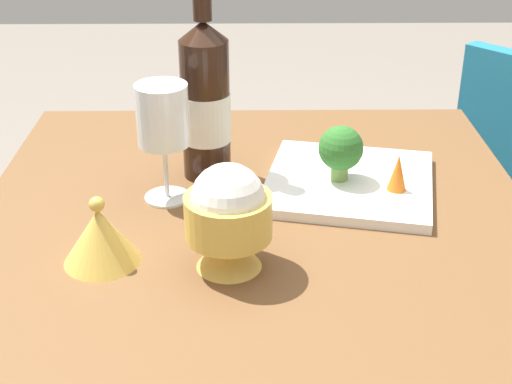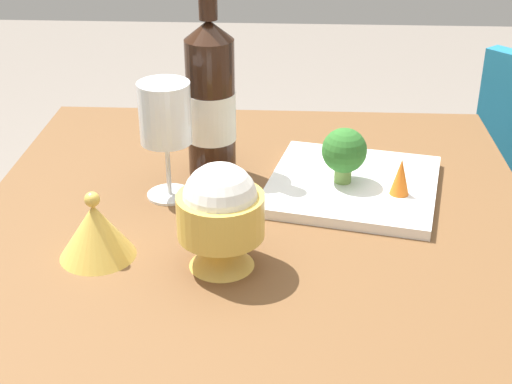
% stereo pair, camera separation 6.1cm
% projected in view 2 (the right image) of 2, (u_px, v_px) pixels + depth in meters
% --- Properties ---
extents(dining_table, '(0.81, 0.81, 0.75)m').
position_uv_depth(dining_table, '(256.00, 268.00, 1.12)').
color(dining_table, brown).
rests_on(dining_table, ground_plane).
extents(wine_bottle, '(0.08, 0.08, 0.32)m').
position_uv_depth(wine_bottle, '(211.00, 100.00, 1.13)').
color(wine_bottle, black).
rests_on(wine_bottle, dining_table).
extents(wine_glass, '(0.08, 0.08, 0.18)m').
position_uv_depth(wine_glass, '(165.00, 116.00, 1.06)').
color(wine_glass, white).
rests_on(wine_glass, dining_table).
extents(rice_bowl, '(0.11, 0.11, 0.14)m').
position_uv_depth(rice_bowl, '(221.00, 214.00, 0.91)').
color(rice_bowl, gold).
rests_on(rice_bowl, dining_table).
extents(rice_bowl_lid, '(0.10, 0.10, 0.09)m').
position_uv_depth(rice_bowl_lid, '(96.00, 230.00, 0.95)').
color(rice_bowl_lid, gold).
rests_on(rice_bowl_lid, dining_table).
extents(serving_plate, '(0.30, 0.30, 0.02)m').
position_uv_depth(serving_plate, '(353.00, 185.00, 1.13)').
color(serving_plate, white).
rests_on(serving_plate, dining_table).
extents(broccoli_floret, '(0.07, 0.07, 0.09)m').
position_uv_depth(broccoli_floret, '(344.00, 152.00, 1.10)').
color(broccoli_floret, '#729E4C').
rests_on(broccoli_floret, serving_plate).
extents(carrot_garnish_left, '(0.03, 0.03, 0.06)m').
position_uv_depth(carrot_garnish_left, '(401.00, 177.00, 1.08)').
color(carrot_garnish_left, orange).
rests_on(carrot_garnish_left, serving_plate).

